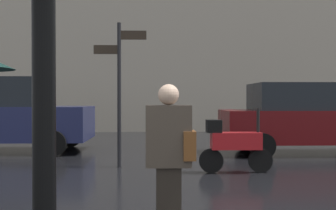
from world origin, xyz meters
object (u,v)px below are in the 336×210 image
object	(u,v)px
pedestrian_with_bag	(170,153)
parked_car_left	(10,115)
street_signpost	(119,80)
parked_scooter	(233,144)
parked_car_right	(307,118)

from	to	relation	value
pedestrian_with_bag	parked_car_left	size ratio (longest dim) A/B	0.38
pedestrian_with_bag	parked_car_left	world-z (taller)	parked_car_left
pedestrian_with_bag	street_signpost	xyz separation A→B (m)	(-0.88, 4.17, 0.93)
parked_scooter	parked_car_right	world-z (taller)	parked_car_right
pedestrian_with_bag	street_signpost	bearing A→B (deg)	49.47
parked_scooter	street_signpost	xyz separation A→B (m)	(-2.22, 0.68, 1.25)
street_signpost	parked_scooter	bearing A→B (deg)	-17.02
street_signpost	pedestrian_with_bag	bearing A→B (deg)	-78.03
parked_car_left	street_signpost	xyz separation A→B (m)	(3.15, -2.48, 0.81)
parked_scooter	street_signpost	distance (m)	2.64
pedestrian_with_bag	street_signpost	distance (m)	4.36
parked_car_left	parked_car_right	distance (m)	7.82
pedestrian_with_bag	parked_scooter	world-z (taller)	pedestrian_with_bag
parked_car_left	parked_scooter	bearing A→B (deg)	-43.23
parked_car_left	parked_car_right	size ratio (longest dim) A/B	0.92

